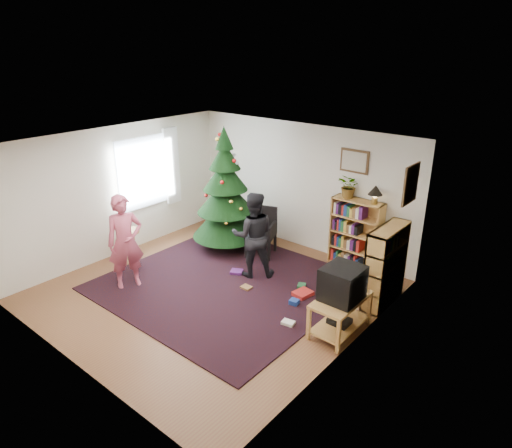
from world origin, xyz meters
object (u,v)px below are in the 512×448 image
Objects in this scene: tv_stand at (340,312)px; christmas_tree at (226,199)px; bookshelf_right at (386,265)px; armchair at (264,230)px; person_by_chair at (253,235)px; potted_plant at (349,186)px; stool at (129,238)px; picture_right at (411,184)px; person_standing at (125,242)px; picture_back at (354,161)px; bookshelf_back at (356,233)px; crt_tv at (342,283)px; table_lamp at (375,191)px.

christmas_tree is at bearing 161.17° from tv_stand.
bookshelf_right is 2.62m from armchair.
christmas_tree is 1.58× the size of person_by_chair.
potted_plant is at bearing 54.22° from bookshelf_right.
stool is 4.16m from potted_plant.
potted_plant is (-1.31, 0.59, -0.43)m from picture_right.
person_by_chair is at bearing -86.16° from armchair.
picture_right is 1.32m from bookshelf_right.
bookshelf_right is at bearing 153.84° from person_by_chair.
stool is at bearing -155.55° from picture_right.
picture_right is at bearing -21.58° from armchair.
picture_back is at bearing -12.78° from person_standing.
armchair is 0.58× the size of person_standing.
christmas_tree is 2.59m from bookshelf_back.
picture_right is at bearing -32.19° from person_standing.
crt_tv is (-0.12, -1.16, 0.13)m from bookshelf_right.
bookshelf_right is at bearing -39.58° from picture_back.
tv_stand is 2.40m from table_lamp.
picture_right is 1.09m from table_lamp.
person_standing is 1.05× the size of person_by_chair.
crt_tv is 0.36× the size of person_by_chair.
person_standing reaches higher than bookshelf_back.
crt_tv is at bearing 173.93° from bookshelf_right.
picture_back reaches higher than bookshelf_right.
picture_right is at bearing 158.73° from person_by_chair.
person_standing is at bearing -127.64° from potted_plant.
person_by_chair is at bearing -135.78° from table_lamp.
table_lamp is at bearing 105.55° from tv_stand.
bookshelf_back is 1.00× the size of bookshelf_right.
picture_right is 1.80m from bookshelf_back.
picture_right reaches higher than person_by_chair.
christmas_tree reaches higher than person_by_chair.
person_standing reaches higher than bookshelf_right.
person_standing is (-3.59, -2.28, 0.15)m from bookshelf_right.
picture_back is at bearing 116.51° from crt_tv.
potted_plant is 1.31× the size of table_lamp.
tv_stand is (0.86, -2.00, -0.34)m from bookshelf_back.
bookshelf_back is at bearing -16.31° from person_standing.
christmas_tree is at bearing 90.70° from bookshelf_right.
crt_tv is (-0.26, -1.41, -1.16)m from picture_right.
christmas_tree is 1.51× the size of person_standing.
crt_tv is 0.34× the size of person_standing.
picture_back reaches higher than person_by_chair.
table_lamp reaches higher than stool.
crt_tv is 2.84m from armchair.
person_standing is at bearing 122.39° from bookshelf_right.
potted_plant is (-1.06, 2.00, 0.73)m from crt_tv.
table_lamp is at bearing -14.77° from picture_back.
potted_plant is (-1.06, 2.00, 1.19)m from tv_stand.
bookshelf_back is at bearing 152.07° from picture_right.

